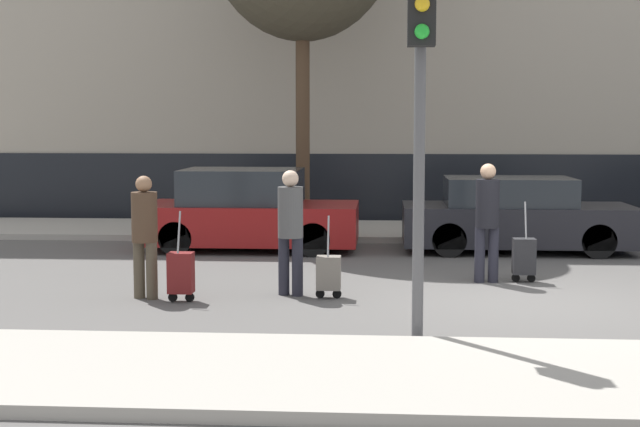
{
  "coord_description": "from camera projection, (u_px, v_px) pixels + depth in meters",
  "views": [
    {
      "loc": [
        -1.85,
        -11.57,
        2.31
      ],
      "look_at": [
        -2.79,
        1.8,
        0.95
      ],
      "focal_mm": 50.0,
      "sensor_mm": 36.0,
      "label": 1
    }
  ],
  "objects": [
    {
      "name": "ground_plane",
      "position": [
        524.0,
        301.0,
        11.59
      ],
      "size": [
        80.0,
        80.0,
        0.0
      ],
      "primitive_type": "plane",
      "color": "#565451"
    },
    {
      "name": "sidewalk_near",
      "position": [
        591.0,
        379.0,
        7.86
      ],
      "size": [
        28.0,
        2.5,
        0.12
      ],
      "color": "#A39E93",
      "rests_on": "ground_plane"
    },
    {
      "name": "sidewalk_far",
      "position": [
        471.0,
        232.0,
        18.53
      ],
      "size": [
        28.0,
        3.0,
        0.12
      ],
      "color": "#A39E93",
      "rests_on": "ground_plane"
    },
    {
      "name": "parked_car_0",
      "position": [
        249.0,
        212.0,
        16.34
      ],
      "size": [
        3.91,
        1.89,
        1.48
      ],
      "color": "maroon",
      "rests_on": "ground_plane"
    },
    {
      "name": "parked_car_1",
      "position": [
        515.0,
        217.0,
        16.05
      ],
      "size": [
        4.09,
        1.71,
        1.34
      ],
      "color": "black",
      "rests_on": "ground_plane"
    },
    {
      "name": "pedestrian_left",
      "position": [
        145.0,
        230.0,
        11.69
      ],
      "size": [
        0.34,
        0.34,
        1.63
      ],
      "rotation": [
        0.0,
        0.0,
        2.79
      ],
      "color": "#4C4233",
      "rests_on": "ground_plane"
    },
    {
      "name": "trolley_left",
      "position": [
        181.0,
        273.0,
        11.53
      ],
      "size": [
        0.34,
        0.29,
        1.19
      ],
      "color": "maroon",
      "rests_on": "ground_plane"
    },
    {
      "name": "pedestrian_center",
      "position": [
        290.0,
        225.0,
        11.91
      ],
      "size": [
        0.34,
        0.34,
        1.69
      ],
      "rotation": [
        0.0,
        0.0,
        2.82
      ],
      "color": "#23232D",
      "rests_on": "ground_plane"
    },
    {
      "name": "trolley_center",
      "position": [
        329.0,
        273.0,
        11.77
      ],
      "size": [
        0.34,
        0.29,
        1.1
      ],
      "color": "slate",
      "rests_on": "ground_plane"
    },
    {
      "name": "pedestrian_right",
      "position": [
        487.0,
        215.0,
        12.89
      ],
      "size": [
        0.35,
        0.34,
        1.73
      ],
      "rotation": [
        0.0,
        0.0,
        3.24
      ],
      "color": "#23232D",
      "rests_on": "ground_plane"
    },
    {
      "name": "trolley_right",
      "position": [
        524.0,
        256.0,
        12.96
      ],
      "size": [
        0.34,
        0.29,
        1.18
      ],
      "color": "#262628",
      "rests_on": "ground_plane"
    },
    {
      "name": "traffic_light",
      "position": [
        421.0,
        79.0,
        9.07
      ],
      "size": [
        0.28,
        0.47,
        3.88
      ],
      "color": "#515154",
      "rests_on": "ground_plane"
    }
  ]
}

